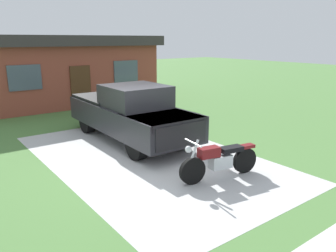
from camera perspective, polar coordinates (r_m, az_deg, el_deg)
The scene contains 5 objects.
ground_plane at distance 9.71m, azimuth -3.53°, elevation -5.36°, with size 80.00×80.00×0.00m, color #4F7D3E.
driveway_pad at distance 9.71m, azimuth -3.53°, elevation -5.34°, with size 5.14×8.59×0.01m, color silver.
motorcycle at distance 8.22m, azimuth 8.78°, elevation -5.78°, with size 2.20×0.75×1.09m.
pickup_truck at distance 11.23m, azimuth -6.72°, elevation 2.39°, with size 2.08×5.66×1.90m.
neighbor_house at distance 18.99m, azimuth -17.80°, elevation 9.35°, with size 9.60×5.60×3.50m.
Camera 1 is at (-4.99, -7.64, 3.32)m, focal length 35.56 mm.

